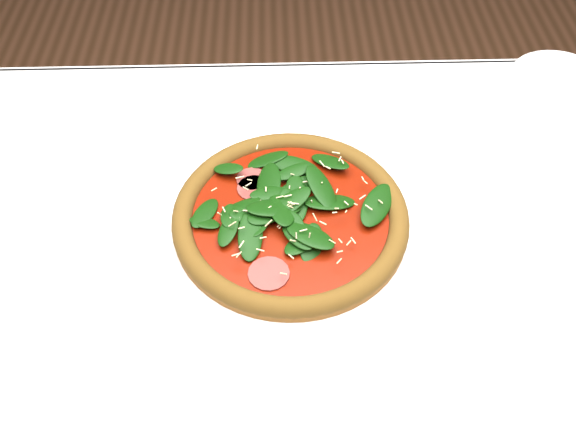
{
  "coord_description": "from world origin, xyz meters",
  "views": [
    {
      "loc": [
        -0.07,
        -0.41,
        1.34
      ],
      "look_at": [
        -0.06,
        0.08,
        0.77
      ],
      "focal_mm": 40.0,
      "sensor_mm": 36.0,
      "label": 1
    }
  ],
  "objects": [
    {
      "name": "dining_table",
      "position": [
        0.0,
        0.0,
        0.65
      ],
      "size": [
        1.21,
        0.81,
        0.75
      ],
      "color": "white",
      "rests_on": "ground"
    },
    {
      "name": "plate",
      "position": [
        -0.05,
        0.07,
        0.76
      ],
      "size": [
        0.32,
        0.32,
        0.01
      ],
      "color": "white",
      "rests_on": "dining_table"
    },
    {
      "name": "pizza",
      "position": [
        -0.05,
        0.07,
        0.78
      ],
      "size": [
        0.29,
        0.29,
        0.04
      ],
      "rotation": [
        0.0,
        0.0,
        -0.06
      ],
      "color": "#A06C26",
      "rests_on": "plate"
    },
    {
      "name": "saucer_far",
      "position": [
        0.35,
        0.34,
        0.76
      ],
      "size": [
        0.14,
        0.14,
        0.01
      ],
      "color": "white",
      "rests_on": "dining_table"
    }
  ]
}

